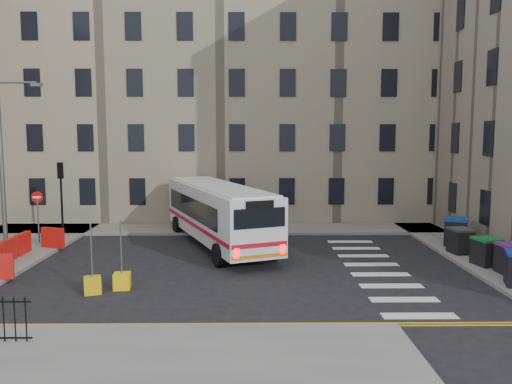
{
  "coord_description": "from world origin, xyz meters",
  "views": [
    {
      "loc": [
        -1.38,
        -21.32,
        5.74
      ],
      "look_at": [
        -1.13,
        2.8,
        3.0
      ],
      "focal_mm": 35.0,
      "sensor_mm": 36.0,
      "label": 1
    }
  ],
  "objects_px": {
    "wheelie_bin_c": "(486,251)",
    "wheelie_bin_b": "(512,259)",
    "streetlamp": "(2,166)",
    "bollard_chevron": "(93,285)",
    "wheelie_bin_e": "(455,231)",
    "bollard_yellow": "(122,281)",
    "wheelie_bin_d": "(461,241)",
    "bus": "(218,211)"
  },
  "relations": [
    {
      "from": "wheelie_bin_c",
      "to": "wheelie_bin_b",
      "type": "bearing_deg",
      "value": -87.34
    },
    {
      "from": "streetlamp",
      "to": "bollard_chevron",
      "type": "relative_size",
      "value": 13.57
    },
    {
      "from": "wheelie_bin_b",
      "to": "wheelie_bin_e",
      "type": "bearing_deg",
      "value": 86.81
    },
    {
      "from": "wheelie_bin_c",
      "to": "wheelie_bin_e",
      "type": "height_order",
      "value": "wheelie_bin_e"
    },
    {
      "from": "bollard_yellow",
      "to": "wheelie_bin_c",
      "type": "bearing_deg",
      "value": 10.32
    },
    {
      "from": "streetlamp",
      "to": "wheelie_bin_c",
      "type": "xyz_separation_m",
      "value": [
        21.81,
        -2.3,
        -3.58
      ]
    },
    {
      "from": "wheelie_bin_b",
      "to": "bollard_chevron",
      "type": "distance_m",
      "value": 16.46
    },
    {
      "from": "wheelie_bin_b",
      "to": "wheelie_bin_d",
      "type": "distance_m",
      "value": 3.67
    },
    {
      "from": "streetlamp",
      "to": "bollard_chevron",
      "type": "bearing_deg",
      "value": -43.62
    },
    {
      "from": "bus",
      "to": "wheelie_bin_e",
      "type": "relative_size",
      "value": 7.22
    },
    {
      "from": "wheelie_bin_e",
      "to": "bollard_chevron",
      "type": "bearing_deg",
      "value": -132.26
    },
    {
      "from": "bus",
      "to": "wheelie_bin_e",
      "type": "xyz_separation_m",
      "value": [
        12.23,
        -0.65,
        -0.94
      ]
    },
    {
      "from": "wheelie_bin_c",
      "to": "bollard_chevron",
      "type": "distance_m",
      "value": 16.31
    },
    {
      "from": "bus",
      "to": "bollard_yellow",
      "type": "bearing_deg",
      "value": -134.23
    },
    {
      "from": "wheelie_bin_c",
      "to": "wheelie_bin_d",
      "type": "relative_size",
      "value": 1.04
    },
    {
      "from": "wheelie_bin_b",
      "to": "wheelie_bin_c",
      "type": "height_order",
      "value": "wheelie_bin_b"
    },
    {
      "from": "wheelie_bin_e",
      "to": "bollard_chevron",
      "type": "xyz_separation_m",
      "value": [
        -16.28,
        -7.29,
        -0.56
      ]
    },
    {
      "from": "wheelie_bin_b",
      "to": "bollard_yellow",
      "type": "distance_m",
      "value": 15.48
    },
    {
      "from": "wheelie_bin_b",
      "to": "wheelie_bin_d",
      "type": "bearing_deg",
      "value": 94.89
    },
    {
      "from": "streetlamp",
      "to": "wheelie_bin_e",
      "type": "height_order",
      "value": "streetlamp"
    },
    {
      "from": "bollard_yellow",
      "to": "bollard_chevron",
      "type": "xyz_separation_m",
      "value": [
        -0.94,
        -0.52,
        0.0
      ]
    },
    {
      "from": "streetlamp",
      "to": "wheelie_bin_c",
      "type": "distance_m",
      "value": 22.22
    },
    {
      "from": "wheelie_bin_e",
      "to": "streetlamp",
      "type": "bearing_deg",
      "value": -151.9
    },
    {
      "from": "wheelie_bin_d",
      "to": "wheelie_bin_e",
      "type": "height_order",
      "value": "wheelie_bin_e"
    },
    {
      "from": "bus",
      "to": "bollard_yellow",
      "type": "height_order",
      "value": "bus"
    },
    {
      "from": "wheelie_bin_d",
      "to": "bollard_chevron",
      "type": "relative_size",
      "value": 2.02
    },
    {
      "from": "wheelie_bin_b",
      "to": "wheelie_bin_d",
      "type": "relative_size",
      "value": 1.02
    },
    {
      "from": "bus",
      "to": "wheelie_bin_d",
      "type": "relative_size",
      "value": 9.54
    },
    {
      "from": "wheelie_bin_e",
      "to": "bollard_yellow",
      "type": "xyz_separation_m",
      "value": [
        -15.35,
        -6.78,
        -0.56
      ]
    },
    {
      "from": "wheelie_bin_e",
      "to": "bus",
      "type": "bearing_deg",
      "value": -159.43
    },
    {
      "from": "streetlamp",
      "to": "bollard_yellow",
      "type": "bearing_deg",
      "value": -36.67
    },
    {
      "from": "wheelie_bin_d",
      "to": "bollard_chevron",
      "type": "xyz_separation_m",
      "value": [
        -15.79,
        -5.48,
        -0.46
      ]
    },
    {
      "from": "streetlamp",
      "to": "wheelie_bin_b",
      "type": "distance_m",
      "value": 22.77
    },
    {
      "from": "streetlamp",
      "to": "wheelie_bin_b",
      "type": "bearing_deg",
      "value": -9.48
    },
    {
      "from": "wheelie_bin_e",
      "to": "bollard_chevron",
      "type": "distance_m",
      "value": 17.85
    },
    {
      "from": "wheelie_bin_e",
      "to": "wheelie_bin_b",
      "type": "bearing_deg",
      "value": -65.71
    },
    {
      "from": "wheelie_bin_d",
      "to": "bollard_yellow",
      "type": "xyz_separation_m",
      "value": [
        -14.85,
        -4.96,
        -0.46
      ]
    },
    {
      "from": "streetlamp",
      "to": "wheelie_bin_c",
      "type": "bearing_deg",
      "value": -6.03
    },
    {
      "from": "bus",
      "to": "streetlamp",
      "type": "bearing_deg",
      "value": 172.11
    },
    {
      "from": "wheelie_bin_b",
      "to": "streetlamp",
      "type": "bearing_deg",
      "value": 166.66
    },
    {
      "from": "bus",
      "to": "wheelie_bin_c",
      "type": "height_order",
      "value": "bus"
    },
    {
      "from": "bollard_yellow",
      "to": "bus",
      "type": "bearing_deg",
      "value": 67.22
    }
  ]
}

